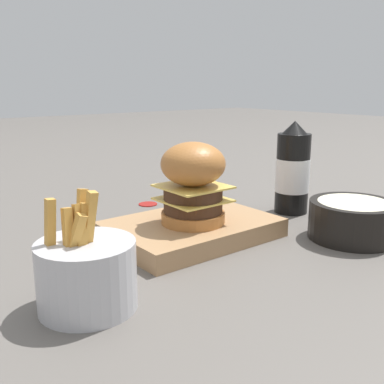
% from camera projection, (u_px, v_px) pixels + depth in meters
% --- Properties ---
extents(ground_plane, '(6.00, 6.00, 0.00)m').
position_uv_depth(ground_plane, '(189.00, 239.00, 0.77)').
color(ground_plane, '#5B5651').
extents(serving_board, '(0.27, 0.19, 0.03)m').
position_uv_depth(serving_board, '(192.00, 229.00, 0.77)').
color(serving_board, '#A37A51').
rests_on(serving_board, ground_plane).
extents(burger, '(0.11, 0.11, 0.14)m').
position_uv_depth(burger, '(194.00, 182.00, 0.74)').
color(burger, '#AD6B33').
rests_on(burger, serving_board).
extents(ketchup_bottle, '(0.07, 0.07, 0.19)m').
position_uv_depth(ketchup_bottle, '(294.00, 172.00, 0.91)').
color(ketchup_bottle, black).
rests_on(ketchup_bottle, ground_plane).
extents(fries_basket, '(0.12, 0.12, 0.14)m').
position_uv_depth(fries_basket, '(86.00, 273.00, 0.52)').
color(fries_basket, '#B7B7BC').
rests_on(fries_basket, ground_plane).
extents(side_bowl, '(0.15, 0.15, 0.06)m').
position_uv_depth(side_bowl, '(353.00, 219.00, 0.76)').
color(side_bowl, black).
rests_on(side_bowl, ground_plane).
extents(spoon, '(0.12, 0.11, 0.01)m').
position_uv_depth(spoon, '(88.00, 202.00, 0.98)').
color(spoon, '#B2B2B7').
rests_on(spoon, ground_plane).
extents(ketchup_puddle, '(0.04, 0.04, 0.00)m').
position_uv_depth(ketchup_puddle, '(148.00, 204.00, 0.98)').
color(ketchup_puddle, '#9E140F').
rests_on(ketchup_puddle, ground_plane).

